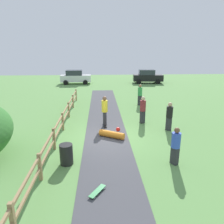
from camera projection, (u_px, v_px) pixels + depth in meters
The scene contains 13 objects.
ground_plane at pixel (106, 137), 11.84m from camera, with size 60.00×60.00×0.00m, color #60934C.
asphalt_path at pixel (106, 137), 11.83m from camera, with size 2.40×28.00×0.02m, color #47474C.
wooden_fence at pixel (59, 127), 11.50m from camera, with size 0.12×18.12×1.10m.
trash_bin at pixel (66, 154), 8.99m from camera, with size 0.56×0.56×0.90m, color black.
skater_riding at pixel (105, 110), 13.23m from camera, with size 0.41×0.81×1.94m.
skater_fallen at pixel (112, 134), 11.80m from camera, with size 1.44×1.38×0.36m.
skateboard_loose at pixel (97, 191), 7.23m from camera, with size 0.61×0.77×0.08m.
bystander_green at pixel (140, 94), 18.41m from camera, with size 0.53×0.53×1.84m.
bystander_black at pixel (169, 115), 12.61m from camera, with size 0.53×0.53×1.74m.
bystander_maroon at pixel (143, 109), 13.86m from camera, with size 0.52×0.52×1.80m.
bystander_blue at pixel (176, 144), 8.86m from camera, with size 0.51×0.51×1.66m.
parked_car_black at pixel (148, 76), 30.46m from camera, with size 4.33×2.28×1.92m.
parked_car_white at pixel (75, 77), 29.88m from camera, with size 4.26×2.12×1.92m.
Camera 1 is at (-0.33, -10.93, 4.75)m, focal length 33.91 mm.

